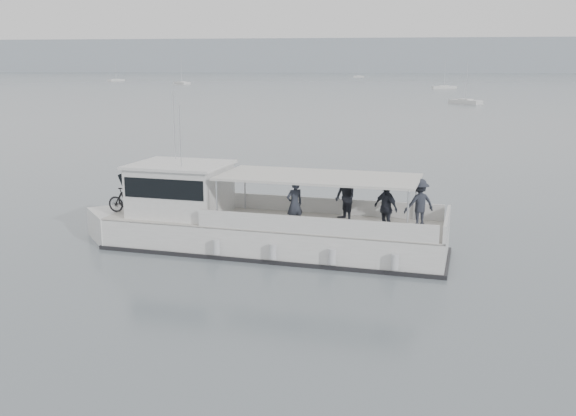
# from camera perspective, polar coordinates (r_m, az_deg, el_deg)

# --- Properties ---
(ground) EXTENTS (1400.00, 1400.00, 0.00)m
(ground) POSITION_cam_1_polar(r_m,az_deg,el_deg) (25.90, 8.59, -2.33)
(ground) COLOR slate
(ground) RESTS_ON ground
(headland) EXTENTS (1400.00, 90.00, 28.00)m
(headland) POSITION_cam_1_polar(r_m,az_deg,el_deg) (585.08, 8.08, 13.22)
(headland) COLOR #939EA8
(headland) RESTS_ON ground
(tour_boat) EXTENTS (14.06, 5.16, 5.85)m
(tour_boat) POSITION_cam_1_polar(r_m,az_deg,el_deg) (23.57, -4.05, -1.30)
(tour_boat) COLOR white
(tour_boat) RESTS_ON ground
(moored_fleet) EXTENTS (428.09, 302.17, 9.96)m
(moored_fleet) POSITION_cam_1_polar(r_m,az_deg,el_deg) (225.68, 2.25, 11.02)
(moored_fleet) COLOR white
(moored_fleet) RESTS_ON ground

